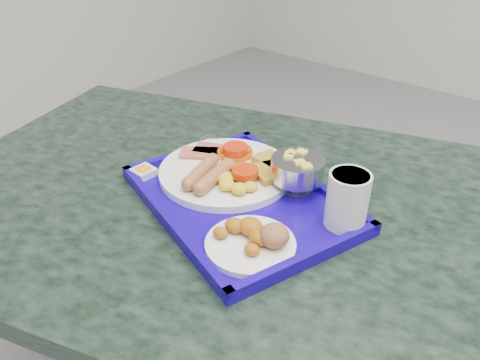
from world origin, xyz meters
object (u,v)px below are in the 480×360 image
object	(u,v)px
tray	(240,200)
bread_plate	(254,239)
table	(231,270)
main_plate	(229,170)
fruit_bowl	(297,169)
juice_cup	(348,198)

from	to	relation	value
tray	bread_plate	bearing A→B (deg)	-41.34
table	bread_plate	world-z (taller)	bread_plate
main_plate	fruit_bowl	world-z (taller)	fruit_bowl
table	bread_plate	distance (m)	0.29
juice_cup	fruit_bowl	bearing A→B (deg)	163.41
bread_plate	juice_cup	xyz separation A→B (m)	(0.08, 0.15, 0.04)
bread_plate	fruit_bowl	distance (m)	0.20
tray	main_plate	xyz separation A→B (m)	(-0.07, 0.05, 0.02)
main_plate	table	bearing A→B (deg)	-46.34
table	fruit_bowl	xyz separation A→B (m)	(0.10, 0.08, 0.26)
main_plate	juice_cup	distance (m)	0.27
table	juice_cup	world-z (taller)	juice_cup
table	main_plate	world-z (taller)	main_plate
bread_plate	juice_cup	size ratio (longest dim) A/B	1.49
tray	juice_cup	world-z (taller)	juice_cup
tray	juice_cup	size ratio (longest dim) A/B	4.97
bread_plate	juice_cup	distance (m)	0.18
main_plate	juice_cup	xyz separation A→B (m)	(0.26, 0.01, 0.04)
table	tray	bearing A→B (deg)	-15.29
tray	fruit_bowl	xyz separation A→B (m)	(0.07, 0.09, 0.05)
table	juice_cup	bearing A→B (deg)	11.43
main_plate	bread_plate	xyz separation A→B (m)	(0.18, -0.14, 0.00)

